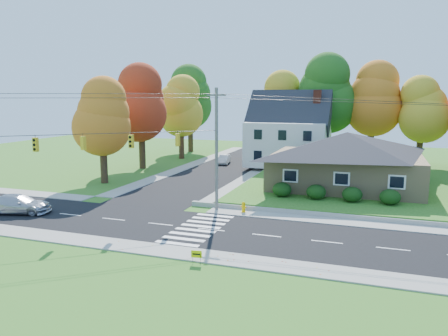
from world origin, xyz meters
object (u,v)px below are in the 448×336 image
at_px(white_car, 224,159).
at_px(silver_sedan, 18,204).
at_px(ranch_house, 346,159).
at_px(fire_hydrant, 244,208).

bearing_deg(white_car, silver_sedan, -112.88).
distance_m(silver_sedan, white_car, 30.87).
bearing_deg(ranch_house, silver_sedan, -144.99).
relative_size(ranch_house, fire_hydrant, 15.84).
height_order(silver_sedan, white_car, silver_sedan).
distance_m(ranch_house, silver_sedan, 29.68).
relative_size(ranch_house, silver_sedan, 2.84).
xyz_separation_m(silver_sedan, white_car, (7.07, 30.05, -0.13)).
height_order(silver_sedan, fire_hydrant, silver_sedan).
relative_size(ranch_house, white_car, 3.89).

